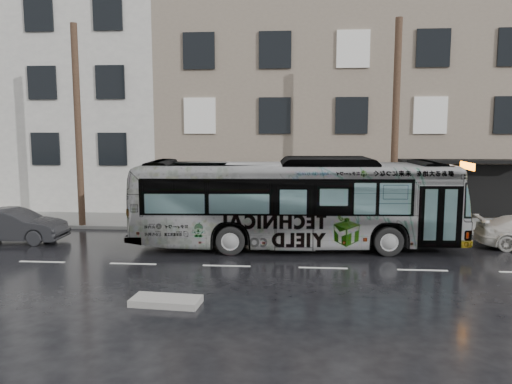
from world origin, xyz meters
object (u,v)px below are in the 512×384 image
sign_post (419,203)px  bus (295,203)px  dark_sedan (13,226)px  utility_pole_rear (78,126)px  utility_pole_front (395,126)px

sign_post → bus: (-5.33, -2.94, 0.38)m
dark_sedan → utility_pole_rear: bearing=-28.4°
utility_pole_front → bus: size_ratio=0.72×
utility_pole_front → dark_sedan: utility_pole_front is taller
utility_pole_rear → sign_post: size_ratio=3.75×
utility_pole_rear → dark_sedan: (-1.55, -2.96, -3.97)m
utility_pole_rear → dark_sedan: size_ratio=2.19×
dark_sedan → sign_post: bearing=-80.7°
utility_pole_front → sign_post: bearing=0.0°
utility_pole_front → utility_pole_rear: 14.00m
bus → dark_sedan: size_ratio=3.03×
utility_pole_rear → bus: size_ratio=0.72×
utility_pole_front → utility_pole_rear: (-14.00, 0.00, 0.00)m
utility_pole_front → dark_sedan: bearing=-169.2°
utility_pole_rear → sign_post: (15.10, 0.00, -3.30)m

